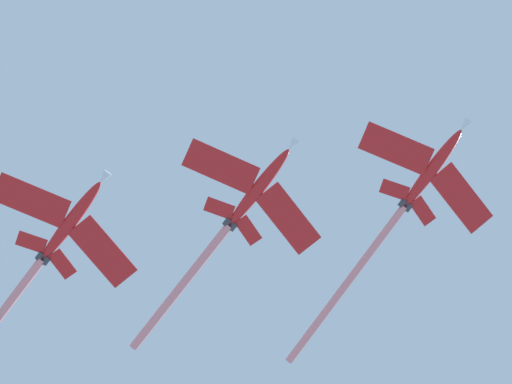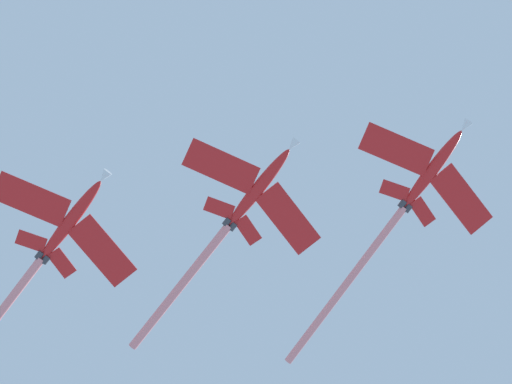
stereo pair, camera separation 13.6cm
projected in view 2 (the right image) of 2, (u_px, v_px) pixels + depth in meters
The scene contains 3 objects.
jet_lead at pixel (404, 207), 110.42m from camera, with size 22.60×34.28×7.56m.
jet_second at pixel (233, 220), 108.50m from camera, with size 20.06×30.37×6.22m.
jet_third at pixel (38, 263), 107.40m from camera, with size 22.42×34.85×6.72m.
Camera 2 is at (-29.52, 24.55, 1.90)m, focal length 61.73 mm.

